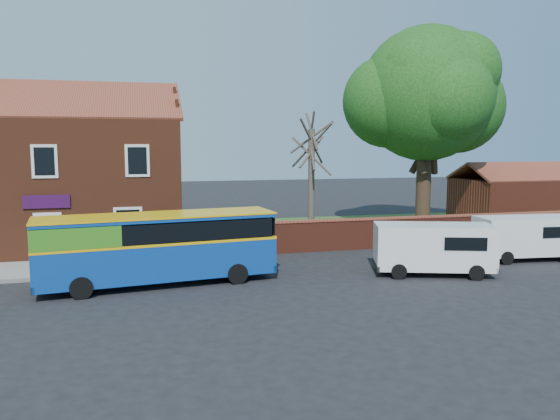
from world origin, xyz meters
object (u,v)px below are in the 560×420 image
object	(u,v)px
bus	(150,245)
van_far	(527,236)
van_near	(434,247)
large_tree	(426,99)

from	to	relation	value
bus	van_far	world-z (taller)	bus
van_near	van_far	world-z (taller)	van_near
van_near	van_far	xyz separation A→B (m)	(5.70, 1.56, -0.04)
bus	van_near	xyz separation A→B (m)	(11.34, -1.13, -0.38)
bus	van_far	distance (m)	17.06
van_near	van_far	bearing A→B (deg)	33.24
bus	large_tree	size ratio (longest dim) A/B	0.74
van_far	large_tree	distance (m)	11.21
van_near	large_tree	world-z (taller)	large_tree
van_near	large_tree	distance (m)	13.47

